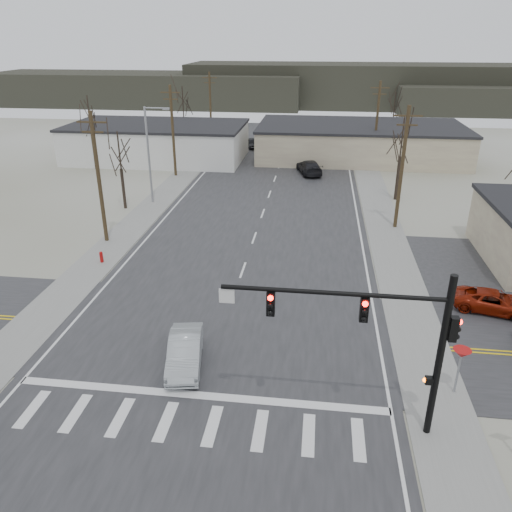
{
  "coord_description": "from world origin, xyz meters",
  "views": [
    {
      "loc": [
        4.85,
        -22.73,
        14.98
      ],
      "look_at": [
        1.33,
        4.79,
        2.6
      ],
      "focal_mm": 35.0,
      "sensor_mm": 36.0,
      "label": 1
    }
  ],
  "objects_px": {
    "car_far_b": "(253,143)",
    "car_parked_red": "(494,302)",
    "sedan_crossing": "(185,352)",
    "car_far_a": "(309,167)",
    "traffic_signal_mast": "(391,332)",
    "fire_hydrant": "(101,257)"
  },
  "relations": [
    {
      "from": "car_parked_red",
      "to": "fire_hydrant",
      "type": "bearing_deg",
      "value": 96.27
    },
    {
      "from": "traffic_signal_mast",
      "to": "car_far_b",
      "type": "distance_m",
      "value": 56.0
    },
    {
      "from": "car_far_b",
      "to": "car_parked_red",
      "type": "distance_m",
      "value": 48.24
    },
    {
      "from": "car_far_a",
      "to": "car_parked_red",
      "type": "bearing_deg",
      "value": 96.08
    },
    {
      "from": "fire_hydrant",
      "to": "traffic_signal_mast",
      "type": "bearing_deg",
      "value": -38.13
    },
    {
      "from": "car_far_b",
      "to": "car_parked_red",
      "type": "xyz_separation_m",
      "value": [
        20.14,
        -43.83,
        -0.07
      ]
    },
    {
      "from": "sedan_crossing",
      "to": "car_far_a",
      "type": "distance_m",
      "value": 38.03
    },
    {
      "from": "car_far_a",
      "to": "car_parked_red",
      "type": "xyz_separation_m",
      "value": [
        11.69,
        -30.33,
        -0.17
      ]
    },
    {
      "from": "traffic_signal_mast",
      "to": "car_far_b",
      "type": "bearing_deg",
      "value": 103.04
    },
    {
      "from": "car_far_a",
      "to": "car_far_b",
      "type": "distance_m",
      "value": 15.93
    },
    {
      "from": "car_far_a",
      "to": "fire_hydrant",
      "type": "bearing_deg",
      "value": 47.43
    },
    {
      "from": "fire_hydrant",
      "to": "car_parked_red",
      "type": "distance_m",
      "value": 25.89
    },
    {
      "from": "sedan_crossing",
      "to": "car_parked_red",
      "type": "height_order",
      "value": "sedan_crossing"
    },
    {
      "from": "traffic_signal_mast",
      "to": "fire_hydrant",
      "type": "bearing_deg",
      "value": 141.87
    },
    {
      "from": "car_far_a",
      "to": "car_far_b",
      "type": "height_order",
      "value": "car_far_a"
    },
    {
      "from": "sedan_crossing",
      "to": "fire_hydrant",
      "type": "bearing_deg",
      "value": 119.36
    },
    {
      "from": "traffic_signal_mast",
      "to": "sedan_crossing",
      "type": "bearing_deg",
      "value": 160.56
    },
    {
      "from": "traffic_signal_mast",
      "to": "car_far_a",
      "type": "bearing_deg",
      "value": 95.79
    },
    {
      "from": "fire_hydrant",
      "to": "car_far_b",
      "type": "xyz_separation_m",
      "value": [
        5.49,
        40.21,
        0.27
      ]
    },
    {
      "from": "traffic_signal_mast",
      "to": "car_far_b",
      "type": "relative_size",
      "value": 2.25
    },
    {
      "from": "traffic_signal_mast",
      "to": "fire_hydrant",
      "type": "distance_m",
      "value": 23.39
    },
    {
      "from": "sedan_crossing",
      "to": "car_parked_red",
      "type": "relative_size",
      "value": 1.0
    }
  ]
}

